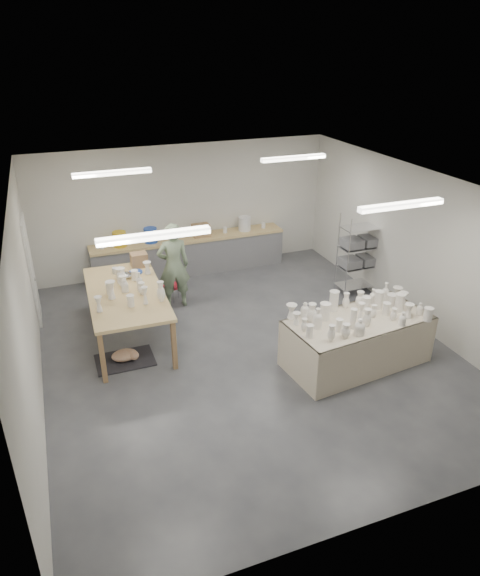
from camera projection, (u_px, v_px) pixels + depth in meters
name	position (u px, v px, depth m)	size (l,w,h in m)	color
room	(239.00, 243.00, 8.48)	(8.00, 8.02, 3.00)	#424449
back_counter	(189.00, 254.00, 12.22)	(4.60, 0.60, 1.24)	tan
wire_shelf	(360.00, 253.00, 11.14)	(0.88, 0.48, 1.80)	silver
drying_table	(356.00, 339.00, 8.77)	(2.56, 1.42, 1.22)	olive
work_table	(128.00, 290.00, 9.36)	(1.39, 2.67, 1.36)	tan
rug	(125.00, 360.00, 9.02)	(1.00, 0.70, 0.02)	black
cat	(126.00, 355.00, 8.96)	(0.53, 0.45, 0.19)	white
potter	(174.00, 266.00, 10.50)	(0.67, 0.44, 1.83)	gray
red_stool	(172.00, 287.00, 10.99)	(0.50, 0.50, 0.35)	red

